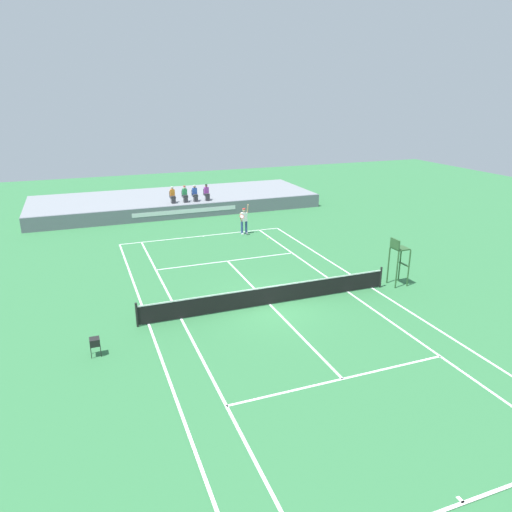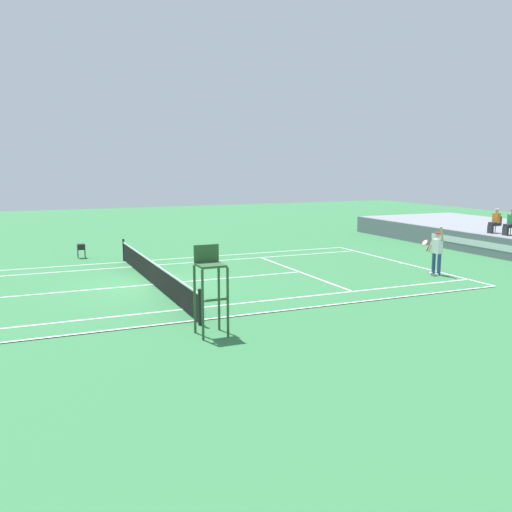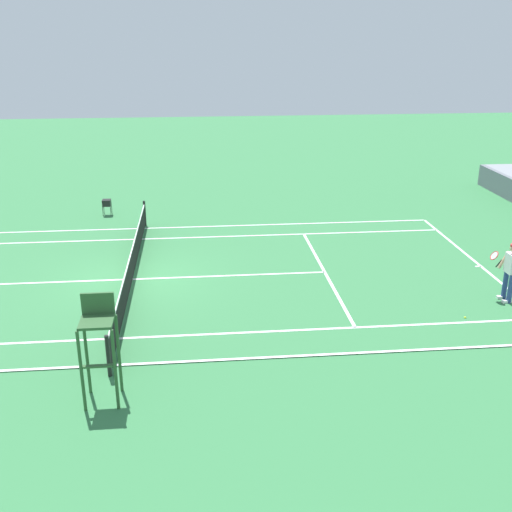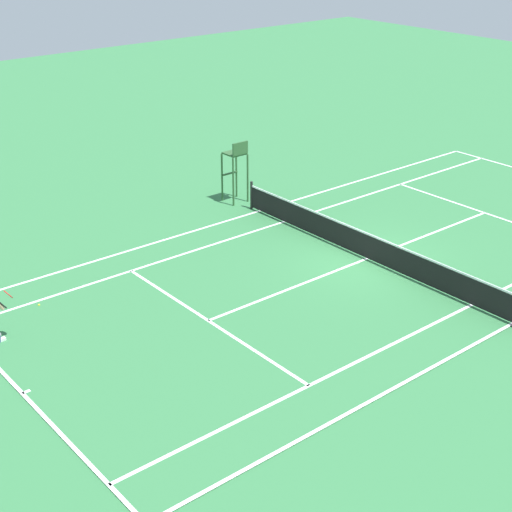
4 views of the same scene
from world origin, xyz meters
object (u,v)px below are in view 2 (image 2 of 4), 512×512
Objects in this scene: spectator_seated_0 at (495,221)px; umpire_chair at (210,278)px; spectator_seated_1 at (510,223)px; tennis_ball at (419,282)px; ball_hopper at (81,247)px; tennis_player at (437,252)px.

spectator_seated_0 is 19.74m from umpire_chair.
tennis_ball is (3.56, -8.57, -1.64)m from spectator_seated_1.
spectator_seated_1 is 21.55m from ball_hopper.
ball_hopper is (-11.52, -11.43, 0.54)m from tennis_ball.
umpire_chair is (4.10, -11.37, 0.56)m from tennis_player.
ball_hopper is at bearing -128.53° from tennis_player.
spectator_seated_0 is at bearing 180.00° from spectator_seated_1.
spectator_seated_1 is 1.81× the size of ball_hopper.
tennis_player is (3.48, -6.86, -0.68)m from spectator_seated_0.
tennis_ball is at bearing -58.39° from tennis_player.
tennis_ball is 16.24m from ball_hopper.
umpire_chair is (6.61, -18.22, -0.12)m from spectator_seated_1.
spectator_seated_1 is at bearing 110.06° from tennis_player.
umpire_chair reaches higher than ball_hopper.
ball_hopper is (-6.99, -20.00, -1.10)m from spectator_seated_0.
spectator_seated_0 is 0.52× the size of umpire_chair.
tennis_player reaches higher than tennis_ball.
spectator_seated_1 is at bearing 0.00° from spectator_seated_0.
spectator_seated_0 is 0.97m from spectator_seated_1.
tennis_ball is 0.03× the size of umpire_chair.
ball_hopper reaches higher than tennis_ball.
ball_hopper is at bearing -109.26° from spectator_seated_0.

